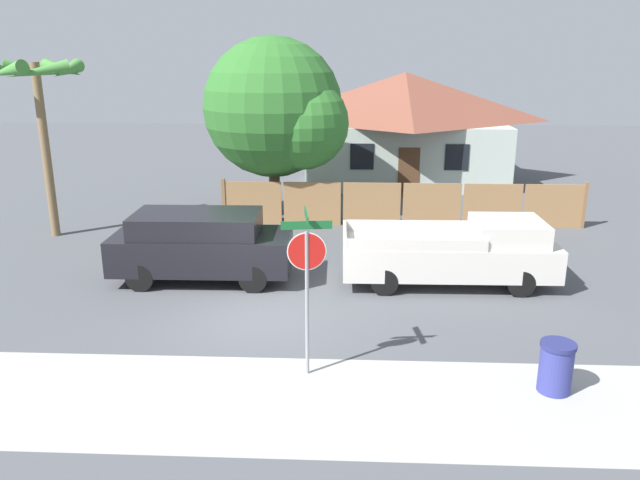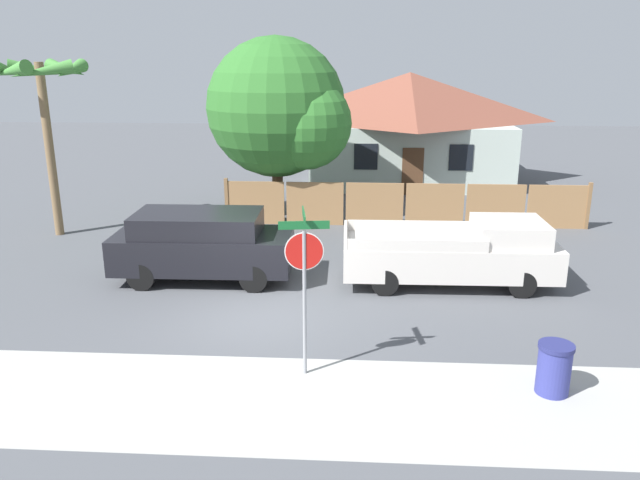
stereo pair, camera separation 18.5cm
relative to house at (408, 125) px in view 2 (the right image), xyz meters
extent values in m
plane|color=#4C4F54|center=(-4.52, -16.39, -2.58)|extent=(80.00, 80.00, 0.00)
cube|color=#A3A39E|center=(-4.52, -19.99, -2.58)|extent=(36.00, 3.20, 0.01)
cube|color=#997047|center=(-5.89, -8.33, -1.82)|extent=(2.00, 0.06, 1.52)
cube|color=#997047|center=(-3.81, -8.33, -1.82)|extent=(2.00, 0.06, 1.52)
cube|color=#997047|center=(-1.73, -8.33, -1.82)|extent=(2.00, 0.06, 1.52)
cube|color=#997047|center=(0.35, -8.33, -1.82)|extent=(2.00, 0.06, 1.52)
cube|color=#997047|center=(2.43, -8.33, -1.82)|extent=(2.00, 0.06, 1.52)
cube|color=#997047|center=(4.52, -8.33, -1.82)|extent=(2.00, 0.06, 1.52)
cube|color=brown|center=(-6.93, -8.33, -1.77)|extent=(0.12, 0.12, 1.62)
cube|color=brown|center=(5.56, -8.33, -1.77)|extent=(0.12, 0.12, 1.62)
cube|color=#B2C1B7|center=(0.00, 0.00, -1.19)|extent=(8.85, 6.48, 2.78)
pyramid|color=brown|center=(0.00, 0.00, 1.30)|extent=(9.55, 6.99, 2.19)
cube|color=black|center=(-1.99, -3.26, -0.97)|extent=(1.00, 0.04, 1.10)
cube|color=black|center=(1.99, -3.26, -0.97)|extent=(1.00, 0.04, 1.10)
cube|color=brown|center=(0.00, -3.26, -1.58)|extent=(0.90, 0.04, 2.00)
cylinder|color=brown|center=(-5.28, -7.04, -1.53)|extent=(0.40, 0.40, 2.11)
sphere|color=#2D6B28|center=(-5.28, -7.04, 1.38)|extent=(4.94, 4.94, 4.94)
sphere|color=#31732C|center=(-4.17, -7.65, 0.88)|extent=(3.21, 3.21, 3.21)
cylinder|color=brown|center=(-12.26, -10.05, 0.20)|extent=(0.28, 0.28, 5.56)
cone|color=#428438|center=(-11.28, -10.05, 2.71)|extent=(0.44, 1.83, 0.71)
cone|color=#428438|center=(-11.77, -9.20, 2.71)|extent=(1.80, 1.29, 0.71)
cone|color=#428438|center=(-12.75, -9.20, 2.71)|extent=(1.80, 1.29, 0.71)
cone|color=#428438|center=(-13.24, -10.05, 2.71)|extent=(0.44, 1.83, 0.71)
cone|color=#428438|center=(-12.75, -10.90, 2.71)|extent=(1.80, 1.29, 0.71)
cone|color=#428438|center=(-11.77, -10.90, 2.71)|extent=(1.80, 1.29, 0.71)
cube|color=black|center=(-6.39, -14.00, -1.78)|extent=(4.69, 2.02, 0.93)
cube|color=black|center=(-6.50, -14.01, -1.03)|extent=(3.29, 1.84, 0.56)
cube|color=black|center=(-4.95, -13.98, -1.03)|extent=(0.09, 1.72, 0.47)
cylinder|color=black|center=(-4.96, -13.12, -2.22)|extent=(0.71, 0.22, 0.71)
cylinder|color=black|center=(-4.93, -14.85, -2.22)|extent=(0.71, 0.22, 0.71)
cylinder|color=black|center=(-7.85, -13.16, -2.22)|extent=(0.71, 0.22, 0.71)
cylinder|color=black|center=(-7.82, -14.89, -2.22)|extent=(0.71, 0.22, 0.71)
cube|color=silver|center=(0.06, -14.00, -1.83)|extent=(5.49, 1.99, 0.85)
cube|color=silver|center=(1.57, -13.98, -1.13)|extent=(1.77, 1.78, 0.57)
cube|color=silver|center=(-0.87, -13.11, -1.26)|extent=(3.44, 0.13, 0.30)
cube|color=silver|center=(-0.85, -14.92, -1.26)|extent=(3.44, 0.13, 0.30)
cube|color=silver|center=(-2.63, -14.04, -1.26)|extent=(0.11, 1.81, 0.30)
cylinder|color=black|center=(1.75, -13.14, -2.24)|extent=(0.68, 0.22, 0.68)
cylinder|color=black|center=(1.77, -14.82, -2.24)|extent=(0.68, 0.22, 0.68)
cylinder|color=black|center=(-1.64, -13.18, -2.24)|extent=(0.68, 0.22, 0.68)
cylinder|color=black|center=(-1.62, -14.87, -2.24)|extent=(0.68, 0.22, 0.68)
cylinder|color=gray|center=(-3.28, -18.96, -1.17)|extent=(0.07, 0.07, 2.82)
cylinder|color=red|center=(-3.28, -18.96, -0.15)|extent=(0.67, 0.11, 0.67)
cylinder|color=white|center=(-3.28, -18.96, -0.15)|extent=(0.71, 0.11, 0.71)
cube|color=#19602D|center=(-3.28, -18.96, 0.34)|extent=(0.91, 0.15, 0.15)
cube|color=#19602D|center=(-3.28, -18.96, 0.52)|extent=(0.13, 0.82, 0.15)
cylinder|color=navy|center=(1.19, -19.40, -2.15)|extent=(0.59, 0.59, 0.87)
cylinder|color=navy|center=(1.19, -19.40, -1.67)|extent=(0.63, 0.63, 0.08)
camera|label=1|loc=(-2.55, -29.55, 3.27)|focal=35.00mm
camera|label=2|loc=(-2.37, -29.54, 3.27)|focal=35.00mm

